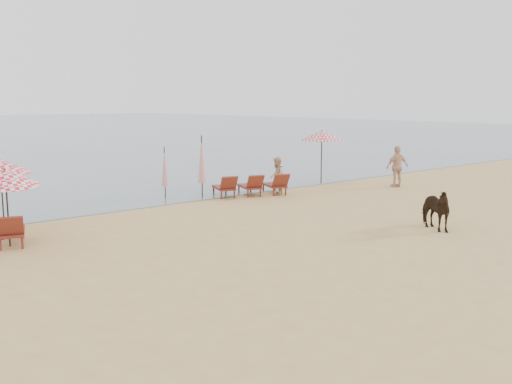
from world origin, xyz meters
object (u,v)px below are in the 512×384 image
beachgoer_right_b (397,167)px  lounger_cluster_right (251,185)px  beachgoer_right_a (277,176)px  umbrella_open_left_a (0,166)px  umbrella_closed_left (165,167)px  umbrella_open_left_b (5,177)px  cow (433,209)px  umbrella_closed_right (202,160)px  umbrella_open_right (322,135)px

beachgoer_right_b → lounger_cluster_right: bearing=-1.6°
lounger_cluster_right → beachgoer_right_a: (0.91, -0.51, 0.34)m
lounger_cluster_right → umbrella_open_left_a: umbrella_open_left_a is taller
umbrella_open_left_a → umbrella_closed_left: size_ratio=1.04×
umbrella_closed_left → beachgoer_right_a: size_ratio=1.32×
lounger_cluster_right → umbrella_open_left_b: umbrella_open_left_b is taller
cow → umbrella_closed_left: bearing=131.4°
cow → beachgoer_right_a: size_ratio=0.97×
lounger_cluster_right → umbrella_closed_right: size_ratio=1.30×
lounger_cluster_right → beachgoer_right_b: beachgoer_right_b is taller
umbrella_open_left_b → cow: 11.74m
umbrella_open_left_a → beachgoer_right_b: 15.90m
umbrella_open_right → umbrella_closed_left: 7.65m
umbrella_open_right → beachgoer_right_b: umbrella_open_right is taller
umbrella_open_right → beachgoer_right_b: size_ratio=1.36×
umbrella_closed_left → beachgoer_right_a: bearing=-27.9°
beachgoer_right_a → beachgoer_right_b: 5.71m
umbrella_open_left_a → cow: (9.62, -7.90, -1.26)m
umbrella_open_left_a → beachgoer_right_b: bearing=17.0°
umbrella_open_left_b → umbrella_open_right: 14.61m
umbrella_open_left_b → umbrella_closed_right: umbrella_closed_right is taller
umbrella_closed_right → cow: 9.14m
beachgoer_right_a → umbrella_open_left_a: bearing=-41.5°
umbrella_open_left_a → umbrella_closed_left: bearing=39.8°
umbrella_closed_left → beachgoer_right_b: 10.09m
umbrella_open_left_a → umbrella_open_right: size_ratio=0.86×
lounger_cluster_right → umbrella_closed_left: bearing=173.5°
umbrella_closed_right → beachgoer_right_a: size_ratio=1.60×
beachgoer_right_b → umbrella_open_left_b: bearing=17.8°
cow → beachgoer_right_b: beachgoer_right_b is taller
umbrella_open_right → beachgoer_right_b: bearing=-74.3°
umbrella_open_left_a → umbrella_open_right: (13.92, 0.66, 0.31)m
umbrella_open_left_a → cow: size_ratio=1.43×
umbrella_open_left_a → beachgoer_right_a: (10.31, -0.35, -1.12)m
umbrella_open_left_b → beachgoer_right_b: bearing=-3.3°
umbrella_closed_left → beachgoer_right_a: umbrella_closed_left is taller
umbrella_open_left_b → beachgoer_right_a: bearing=5.9°
beachgoer_right_a → lounger_cluster_right: bearing=-68.6°
lounger_cluster_right → cow: bearing=-67.4°
umbrella_closed_right → beachgoer_right_a: bearing=-26.0°
umbrella_open_left_a → cow: 12.51m
umbrella_closed_left → umbrella_open_right: bearing=-8.0°
umbrella_open_left_a → umbrella_closed_left: 6.67m
lounger_cluster_right → umbrella_open_left_a: bearing=-158.0°
umbrella_open_right → umbrella_closed_right: umbrella_open_right is taller
umbrella_open_left_b → beachgoer_right_b: 16.19m
beachgoer_right_b → beachgoer_right_a: bearing=0.0°
lounger_cluster_right → umbrella_open_left_b: (-9.84, -2.14, 1.39)m
cow → beachgoer_right_a: beachgoer_right_a is taller
umbrella_open_right → umbrella_closed_left: umbrella_open_right is taller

